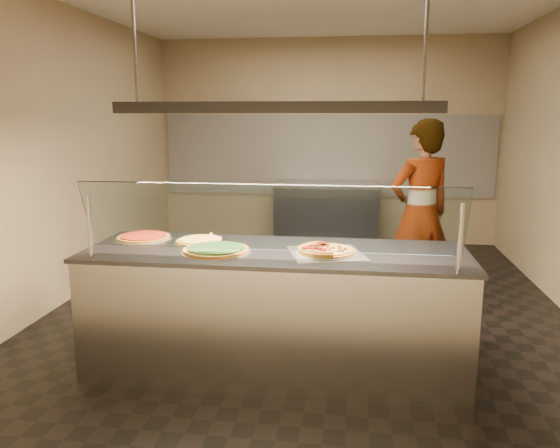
# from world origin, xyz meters

# --- Properties ---
(ground) EXTENTS (5.00, 6.00, 0.02)m
(ground) POSITION_xyz_m (0.00, 0.00, -0.01)
(ground) COLOR black
(ground) RESTS_ON ground
(wall_back) EXTENTS (5.00, 0.02, 3.00)m
(wall_back) POSITION_xyz_m (0.00, 3.01, 1.50)
(wall_back) COLOR tan
(wall_back) RESTS_ON ground
(wall_front) EXTENTS (5.00, 0.02, 3.00)m
(wall_front) POSITION_xyz_m (0.00, -3.01, 1.50)
(wall_front) COLOR tan
(wall_front) RESTS_ON ground
(wall_left) EXTENTS (0.02, 6.00, 3.00)m
(wall_left) POSITION_xyz_m (-2.51, 0.00, 1.50)
(wall_left) COLOR tan
(wall_left) RESTS_ON ground
(tile_band) EXTENTS (4.90, 0.02, 1.20)m
(tile_band) POSITION_xyz_m (0.00, 2.98, 1.30)
(tile_band) COLOR silver
(tile_band) RESTS_ON wall_back
(serving_counter) EXTENTS (2.79, 0.94, 0.93)m
(serving_counter) POSITION_xyz_m (-0.13, -1.39, 0.47)
(serving_counter) COLOR #B7B7BC
(serving_counter) RESTS_ON ground
(sneeze_guard) EXTENTS (2.55, 0.18, 0.54)m
(sneeze_guard) POSITION_xyz_m (-0.13, -1.73, 1.23)
(sneeze_guard) COLOR #B7B7BC
(sneeze_guard) RESTS_ON serving_counter
(perforated_tray) EXTENTS (0.61, 0.61, 0.01)m
(perforated_tray) POSITION_xyz_m (0.24, -1.45, 0.94)
(perforated_tray) COLOR silver
(perforated_tray) RESTS_ON serving_counter
(half_pizza_pepperoni) EXTENTS (0.31, 0.45, 0.05)m
(half_pizza_pepperoni) POSITION_xyz_m (0.15, -1.45, 0.96)
(half_pizza_pepperoni) COLOR brown
(half_pizza_pepperoni) RESTS_ON perforated_tray
(half_pizza_sausage) EXTENTS (0.31, 0.45, 0.04)m
(half_pizza_sausage) POSITION_xyz_m (0.34, -1.45, 0.96)
(half_pizza_sausage) COLOR brown
(half_pizza_sausage) RESTS_ON perforated_tray
(pizza_spinach) EXTENTS (0.50, 0.50, 0.03)m
(pizza_spinach) POSITION_xyz_m (-0.55, -1.51, 0.95)
(pizza_spinach) COLOR silver
(pizza_spinach) RESTS_ON serving_counter
(pizza_cheese) EXTENTS (0.40, 0.40, 0.03)m
(pizza_cheese) POSITION_xyz_m (-0.74, -1.23, 0.94)
(pizza_cheese) COLOR silver
(pizza_cheese) RESTS_ON serving_counter
(pizza_tomato) EXTENTS (0.44, 0.44, 0.03)m
(pizza_tomato) POSITION_xyz_m (-1.23, -1.17, 0.94)
(pizza_tomato) COLOR silver
(pizza_tomato) RESTS_ON serving_counter
(pizza_spatula) EXTENTS (0.21, 0.23, 0.02)m
(pizza_spatula) POSITION_xyz_m (-0.65, -1.15, 0.96)
(pizza_spatula) COLOR #B7B7BC
(pizza_spatula) RESTS_ON pizza_spinach
(prep_table) EXTENTS (1.50, 0.74, 0.93)m
(prep_table) POSITION_xyz_m (0.04, 2.55, 0.47)
(prep_table) COLOR #3F3F45
(prep_table) RESTS_ON ground
(worker) EXTENTS (0.81, 0.72, 1.86)m
(worker) POSITION_xyz_m (1.09, 0.29, 0.93)
(worker) COLOR #3C3841
(worker) RESTS_ON ground
(heat_lamp_housing) EXTENTS (2.30, 0.18, 0.08)m
(heat_lamp_housing) POSITION_xyz_m (-0.13, -1.39, 1.95)
(heat_lamp_housing) COLOR #3F3F45
(heat_lamp_housing) RESTS_ON ceiling
(lamp_rod_left) EXTENTS (0.02, 0.02, 1.01)m
(lamp_rod_left) POSITION_xyz_m (-1.13, -1.39, 2.50)
(lamp_rod_left) COLOR #B7B7BC
(lamp_rod_left) RESTS_ON ceiling
(lamp_rod_right) EXTENTS (0.02, 0.02, 1.01)m
(lamp_rod_right) POSITION_xyz_m (0.87, -1.39, 2.50)
(lamp_rod_right) COLOR #B7B7BC
(lamp_rod_right) RESTS_ON ceiling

